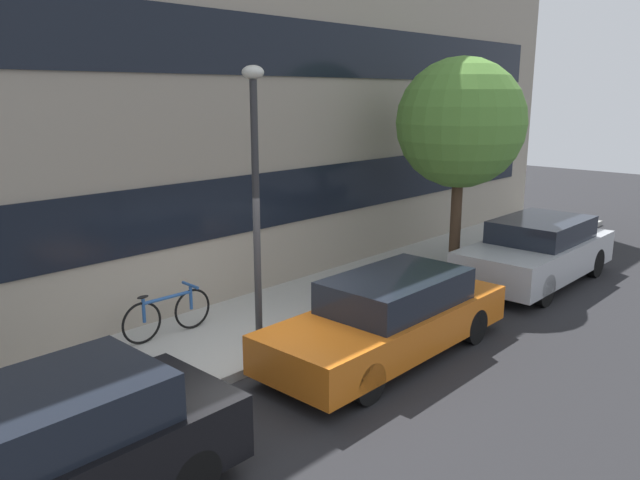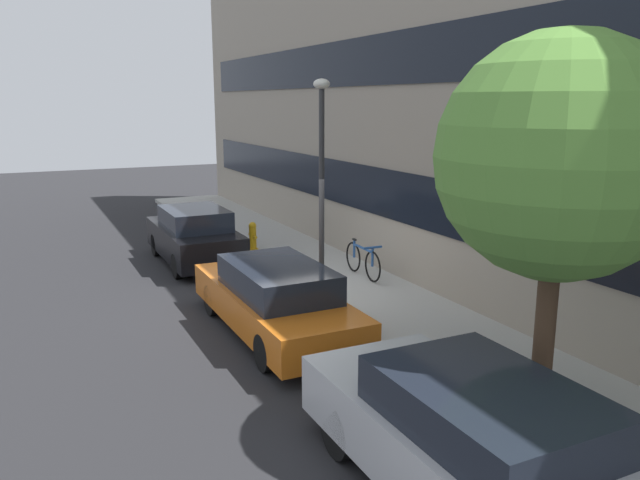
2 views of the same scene
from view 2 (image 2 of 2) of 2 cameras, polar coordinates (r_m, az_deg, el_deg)
ground_plane at (r=12.81m, az=-2.27°, el=-5.58°), size 56.00×56.00×0.00m
sidewalk_strip at (r=13.34m, az=2.86°, el=-4.52°), size 28.00×2.60×0.14m
rowhouse_facade at (r=13.68m, az=9.70°, el=14.34°), size 28.00×1.02×8.89m
parked_car_black at (r=15.84m, az=-11.42°, el=0.35°), size 3.81×1.60×1.42m
parked_car_orange at (r=10.88m, az=-4.12°, el=-5.39°), size 4.52×1.60×1.29m
parked_car_silver at (r=6.65m, az=14.00°, el=-17.54°), size 4.35×1.76×1.39m
fire_hydrant at (r=16.49m, az=-6.17°, el=0.37°), size 0.49×0.28×0.75m
bicycle at (r=13.95m, az=3.94°, el=-1.79°), size 1.63×0.44×0.79m
street_tree at (r=7.44m, az=21.03°, el=6.99°), size 2.78×2.78×4.64m
lamp_post at (r=12.27m, az=0.15°, el=7.03°), size 0.32×0.32×4.27m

